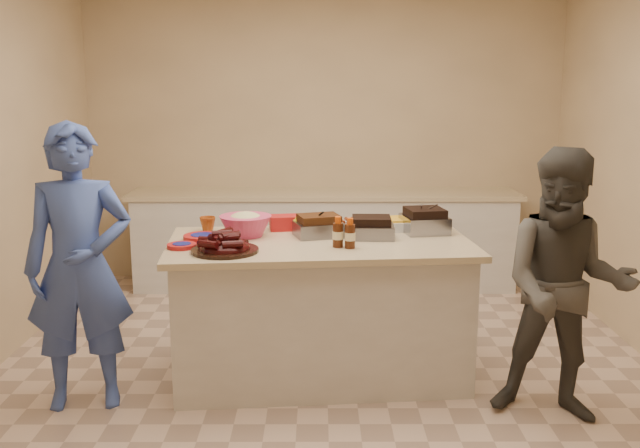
{
  "coord_description": "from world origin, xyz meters",
  "views": [
    {
      "loc": [
        -0.06,
        -4.35,
        1.94
      ],
      "look_at": [
        -0.05,
        0.15,
        1.01
      ],
      "focal_mm": 40.0,
      "sensor_mm": 36.0,
      "label": 1
    }
  ],
  "objects_px": {
    "rib_platter": "(225,252)",
    "bbq_bottle_a": "(338,247)",
    "bbq_bottle_b": "(350,248)",
    "roasting_pan": "(424,232)",
    "mustard_bottle": "(297,234)",
    "guest_gray": "(556,416)",
    "plastic_cup": "(208,231)",
    "coleslaw_bowl": "(246,236)",
    "island": "(320,374)",
    "guest_blue": "(89,402)"
  },
  "relations": [
    {
      "from": "plastic_cup",
      "to": "guest_blue",
      "type": "distance_m",
      "value": 1.32
    },
    {
      "from": "guest_gray",
      "to": "plastic_cup",
      "type": "bearing_deg",
      "value": 173.61
    },
    {
      "from": "guest_blue",
      "to": "bbq_bottle_b",
      "type": "bearing_deg",
      "value": -3.16
    },
    {
      "from": "bbq_bottle_b",
      "to": "guest_blue",
      "type": "height_order",
      "value": "bbq_bottle_b"
    },
    {
      "from": "coleslaw_bowl",
      "to": "guest_gray",
      "type": "relative_size",
      "value": 0.22
    },
    {
      "from": "bbq_bottle_b",
      "to": "mustard_bottle",
      "type": "xyz_separation_m",
      "value": [
        -0.34,
        0.4,
        0.0
      ]
    },
    {
      "from": "mustard_bottle",
      "to": "guest_gray",
      "type": "xyz_separation_m",
      "value": [
        1.54,
        -0.8,
        -0.91
      ]
    },
    {
      "from": "rib_platter",
      "to": "bbq_bottle_a",
      "type": "relative_size",
      "value": 2.12
    },
    {
      "from": "rib_platter",
      "to": "guest_gray",
      "type": "distance_m",
      "value": 2.18
    },
    {
      "from": "mustard_bottle",
      "to": "rib_platter",
      "type": "bearing_deg",
      "value": -129.91
    },
    {
      "from": "rib_platter",
      "to": "roasting_pan",
      "type": "bearing_deg",
      "value": 23.36
    },
    {
      "from": "island",
      "to": "plastic_cup",
      "type": "height_order",
      "value": "plastic_cup"
    },
    {
      "from": "plastic_cup",
      "to": "guest_gray",
      "type": "height_order",
      "value": "plastic_cup"
    },
    {
      "from": "rib_platter",
      "to": "mustard_bottle",
      "type": "xyz_separation_m",
      "value": [
        0.42,
        0.5,
        0.0
      ]
    },
    {
      "from": "guest_gray",
      "to": "guest_blue",
      "type": "bearing_deg",
      "value": -167.61
    },
    {
      "from": "island",
      "to": "mustard_bottle",
      "type": "distance_m",
      "value": 0.95
    },
    {
      "from": "island",
      "to": "bbq_bottle_a",
      "type": "relative_size",
      "value": 10.11
    },
    {
      "from": "plastic_cup",
      "to": "guest_blue",
      "type": "xyz_separation_m",
      "value": [
        -0.65,
        -0.71,
        -0.91
      ]
    },
    {
      "from": "island",
      "to": "roasting_pan",
      "type": "distance_m",
      "value": 1.18
    },
    {
      "from": "bbq_bottle_a",
      "to": "plastic_cup",
      "type": "height_order",
      "value": "bbq_bottle_a"
    },
    {
      "from": "bbq_bottle_a",
      "to": "guest_blue",
      "type": "bearing_deg",
      "value": -170.88
    },
    {
      "from": "bbq_bottle_a",
      "to": "mustard_bottle",
      "type": "relative_size",
      "value": 1.48
    },
    {
      "from": "rib_platter",
      "to": "bbq_bottle_a",
      "type": "height_order",
      "value": "bbq_bottle_a"
    },
    {
      "from": "bbq_bottle_b",
      "to": "roasting_pan",
      "type": "bearing_deg",
      "value": 40.97
    },
    {
      "from": "guest_gray",
      "to": "rib_platter",
      "type": "bearing_deg",
      "value": -172.63
    },
    {
      "from": "bbq_bottle_b",
      "to": "guest_gray",
      "type": "height_order",
      "value": "bbq_bottle_b"
    },
    {
      "from": "rib_platter",
      "to": "mustard_bottle",
      "type": "distance_m",
      "value": 0.65
    },
    {
      "from": "coleslaw_bowl",
      "to": "mustard_bottle",
      "type": "distance_m",
      "value": 0.34
    },
    {
      "from": "rib_platter",
      "to": "plastic_cup",
      "type": "xyz_separation_m",
      "value": [
        -0.19,
        0.59,
        0.0
      ]
    },
    {
      "from": "roasting_pan",
      "to": "plastic_cup",
      "type": "height_order",
      "value": "roasting_pan"
    },
    {
      "from": "roasting_pan",
      "to": "guest_gray",
      "type": "relative_size",
      "value": 0.18
    },
    {
      "from": "roasting_pan",
      "to": "coleslaw_bowl",
      "type": "height_order",
      "value": "coleslaw_bowl"
    },
    {
      "from": "bbq_bottle_b",
      "to": "guest_gray",
      "type": "distance_m",
      "value": 1.56
    },
    {
      "from": "bbq_bottle_a",
      "to": "plastic_cup",
      "type": "relative_size",
      "value": 1.77
    },
    {
      "from": "roasting_pan",
      "to": "bbq_bottle_a",
      "type": "relative_size",
      "value": 1.49
    },
    {
      "from": "island",
      "to": "guest_blue",
      "type": "relative_size",
      "value": 1.13
    },
    {
      "from": "rib_platter",
      "to": "guest_gray",
      "type": "relative_size",
      "value": 0.26
    },
    {
      "from": "island",
      "to": "bbq_bottle_a",
      "type": "xyz_separation_m",
      "value": [
        0.11,
        -0.17,
        0.91
      ]
    },
    {
      "from": "roasting_pan",
      "to": "guest_blue",
      "type": "bearing_deg",
      "value": -172.45
    },
    {
      "from": "bbq_bottle_b",
      "to": "guest_gray",
      "type": "relative_size",
      "value": 0.12
    },
    {
      "from": "roasting_pan",
      "to": "mustard_bottle",
      "type": "relative_size",
      "value": 2.19
    },
    {
      "from": "roasting_pan",
      "to": "bbq_bottle_b",
      "type": "distance_m",
      "value": 0.69
    },
    {
      "from": "rib_platter",
      "to": "bbq_bottle_b",
      "type": "bearing_deg",
      "value": 7.37
    },
    {
      "from": "bbq_bottle_a",
      "to": "rib_platter",
      "type": "bearing_deg",
      "value": -169.48
    },
    {
      "from": "coleslaw_bowl",
      "to": "guest_blue",
      "type": "distance_m",
      "value": 1.41
    },
    {
      "from": "guest_gray",
      "to": "bbq_bottle_a",
      "type": "bearing_deg",
      "value": 177.54
    },
    {
      "from": "roasting_pan",
      "to": "bbq_bottle_b",
      "type": "xyz_separation_m",
      "value": [
        -0.52,
        -0.45,
        0.0
      ]
    },
    {
      "from": "coleslaw_bowl",
      "to": "mustard_bottle",
      "type": "xyz_separation_m",
      "value": [
        0.33,
        0.06,
        -0.0
      ]
    },
    {
      "from": "coleslaw_bowl",
      "to": "guest_blue",
      "type": "bearing_deg",
      "value": -148.97
    },
    {
      "from": "bbq_bottle_b",
      "to": "coleslaw_bowl",
      "type": "bearing_deg",
      "value": 153.25
    }
  ]
}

